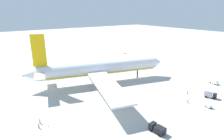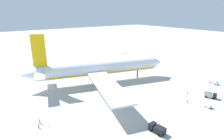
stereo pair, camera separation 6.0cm
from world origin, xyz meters
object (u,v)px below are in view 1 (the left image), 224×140
Objects in this scene: ground_worker_0 at (39,126)px; ground_worker_3 at (40,121)px; baggage_cart_0 at (209,106)px; baggage_cart_2 at (140,61)px; service_van at (214,82)px; traffic_cone_2 at (9,94)px; airliner at (98,68)px; traffic_cone_0 at (49,126)px; service_truck_3 at (210,94)px; baggage_cart_1 at (125,53)px; service_truck_2 at (157,128)px; traffic_cone_1 at (15,78)px; ground_worker_4 at (188,101)px; ground_worker_2 at (188,92)px.

ground_worker_0 is 2.62m from ground_worker_3.
baggage_cart_2 is at bearing 68.82° from baggage_cart_0.
service_van is 98.76m from traffic_cone_2.
ground_worker_3 is (-35.07, -20.74, -6.74)m from airliner.
traffic_cone_0 is 1.00× the size of traffic_cone_2.
baggage_cart_2 is 6.28× the size of traffic_cone_0.
service_truck_3 is at bearing 26.37° from baggage_cart_0.
service_truck_3 reaches higher than traffic_cone_0.
baggage_cart_1 is 110.97m from ground_worker_3.
service_truck_3 is 18.78m from service_van.
service_truck_3 is 1.23× the size of service_van.
airliner is 59.69m from service_van.
traffic_cone_2 is (-86.66, -8.00, 0.01)m from baggage_cart_2.
service_truck_2 is at bearing 178.07° from baggage_cart_0.
traffic_cone_1 is (-27.85, 78.16, -1.06)m from service_truck_2.
baggage_cart_0 reaches higher than traffic_cone_0.
baggage_cart_1 is 89.98m from traffic_cone_1.
service_truck_2 is 9.56× the size of traffic_cone_2.
ground_worker_0 is at bearing -147.27° from airliner.
service_truck_2 is 37.01m from service_truck_3.
ground_worker_4 is at bearing -40.58° from traffic_cone_2.
ground_worker_4 is (-11.92, 2.57, -0.79)m from service_truck_3.
ground_worker_0 is at bearing 171.46° from service_van.
service_truck_3 is at bearing -36.79° from traffic_cone_2.
baggage_cart_2 is at bearing 27.81° from traffic_cone_0.
service_truck_3 reaches higher than service_truck_2.
ground_worker_0 is 55.08m from traffic_cone_1.
service_truck_2 is 65.27m from traffic_cone_2.
traffic_cone_2 is at bearing 143.21° from service_truck_3.
ground_worker_2 is at bearing -109.88° from baggage_cart_1.
ground_worker_2 is 62.11m from ground_worker_3.
baggage_cart_1 is at bearing 70.12° from ground_worker_2.
traffic_cone_0 is at bearing 163.67° from service_truck_3.
airliner is 47.68m from traffic_cone_1.
baggage_cart_2 is (16.33, 60.59, -1.34)m from service_truck_3.
ground_worker_2 is (4.11, 11.86, 0.12)m from baggage_cart_0.
traffic_cone_1 is (-89.02, -13.10, 0.01)m from baggage_cart_1.
service_truck_2 is at bearing -39.71° from traffic_cone_0.
service_van is 7.68× the size of traffic_cone_2.
service_truck_2 is 33.93m from ground_worker_2.
airliner is 52.65m from service_truck_3.
service_truck_2 is 9.56× the size of traffic_cone_1.
airliner reaches higher than ground_worker_3.
service_truck_3 is 12.22m from ground_worker_4.
baggage_cart_2 is 57.13m from ground_worker_2.
traffic_cone_2 is at bearing 97.36° from ground_worker_0.
airliner is 143.07× the size of traffic_cone_0.
service_truck_3 reaches higher than baggage_cart_2.
baggage_cart_0 is 59.13m from traffic_cone_0.
traffic_cone_1 is (-55.87, 79.10, -0.47)m from baggage_cart_0.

